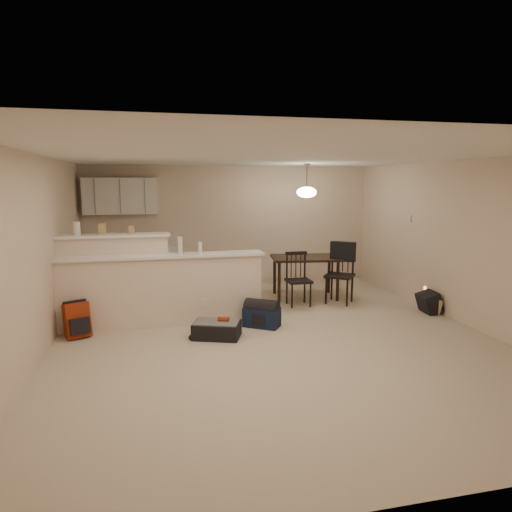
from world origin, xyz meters
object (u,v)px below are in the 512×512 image
object	(u,v)px
suitcase	(217,330)
dining_chair_far	(340,274)
red_backpack	(77,320)
dining_table	(305,262)
dining_chair_near	(299,279)
black_daypack	(429,303)
pendant_lamp	(307,192)
navy_duffel	(262,317)

from	to	relation	value
suitcase	dining_chair_far	bearing A→B (deg)	49.50
red_backpack	dining_table	bearing A→B (deg)	-3.16
dining_chair_near	red_backpack	bearing A→B (deg)	-165.64
dining_chair_near	black_daypack	world-z (taller)	dining_chair_near
pendant_lamp	suitcase	bearing A→B (deg)	-135.79
red_backpack	dining_chair_far	bearing A→B (deg)	-11.85
pendant_lamp	red_backpack	distance (m)	4.48
navy_duffel	black_daypack	bearing A→B (deg)	35.61
dining_chair_far	red_backpack	distance (m)	4.43
pendant_lamp	dining_chair_near	world-z (taller)	pendant_lamp
black_daypack	pendant_lamp	bearing A→B (deg)	54.62
dining_chair_near	red_backpack	distance (m)	3.68
red_backpack	black_daypack	world-z (taller)	red_backpack
dining_table	navy_duffel	xyz separation A→B (m)	(-1.23, -1.57, -0.54)
suitcase	red_backpack	world-z (taller)	red_backpack
dining_table	red_backpack	size ratio (longest dim) A/B	2.76
pendant_lamp	dining_chair_far	bearing A→B (deg)	-49.50
suitcase	red_backpack	size ratio (longest dim) A/B	1.31
pendant_lamp	suitcase	xyz separation A→B (m)	(-1.96, -1.90, -1.88)
pendant_lamp	black_daypack	distance (m)	2.88
dining_chair_near	dining_chair_far	distance (m)	0.77
dining_chair_near	navy_duffel	xyz separation A→B (m)	(-0.92, -1.03, -0.33)
dining_chair_near	black_daypack	bearing A→B (deg)	-24.94
suitcase	navy_duffel	distance (m)	0.81
dining_chair_near	suitcase	distance (m)	2.17
suitcase	dining_table	bearing A→B (deg)	64.31
pendant_lamp	navy_duffel	distance (m)	2.71
dining_chair_near	dining_chair_far	xyz separation A→B (m)	(0.77, -0.00, 0.06)
dining_chair_far	dining_table	bearing A→B (deg)	168.68
dining_table	navy_duffel	bearing A→B (deg)	-119.80
dining_table	suitcase	world-z (taller)	dining_table
dining_chair_far	navy_duffel	world-z (taller)	dining_chair_far
dining_chair_far	suitcase	distance (m)	2.81
dining_chair_near	suitcase	world-z (taller)	dining_chair_near
dining_table	red_backpack	xyz separation A→B (m)	(-3.87, -1.44, -0.44)
navy_duffel	black_daypack	xyz separation A→B (m)	(2.91, 0.10, 0.03)
suitcase	dining_chair_near	bearing A→B (deg)	59.72
pendant_lamp	dining_chair_near	distance (m)	1.64
dining_table	pendant_lamp	xyz separation A→B (m)	(-0.00, 0.00, 1.30)
suitcase	black_daypack	bearing A→B (deg)	26.94
pendant_lamp	dining_chair_far	distance (m)	1.62
pendant_lamp	red_backpack	size ratio (longest dim) A/B	1.26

